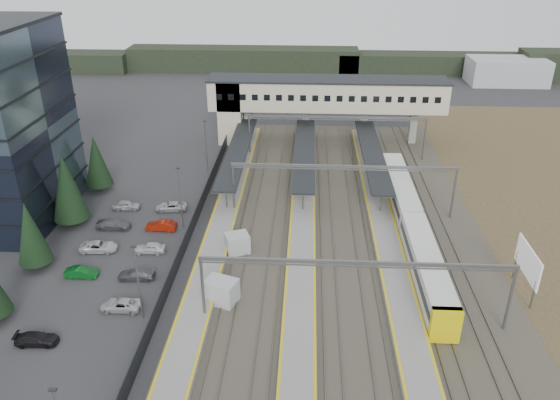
# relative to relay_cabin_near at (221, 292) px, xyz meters

# --- Properties ---
(ground) EXTENTS (220.00, 220.00, 0.00)m
(ground) POSITION_rel_relay_cabin_near_xyz_m (0.83, 5.14, -1.30)
(ground) COLOR #2B2B2D
(ground) RESTS_ON ground
(conifer_row) EXTENTS (4.42, 49.82, 9.50)m
(conifer_row) POSITION_rel_relay_cabin_near_xyz_m (-21.17, 1.28, 3.54)
(conifer_row) COLOR black
(conifer_row) RESTS_ON ground
(car_park) EXTENTS (10.47, 44.72, 1.27)m
(car_park) POSITION_rel_relay_cabin_near_xyz_m (-12.44, 0.60, -0.70)
(car_park) COLOR silver
(car_park) RESTS_ON ground
(lampposts) EXTENTS (0.50, 53.25, 8.07)m
(lampposts) POSITION_rel_relay_cabin_near_xyz_m (-7.17, 6.39, 3.04)
(lampposts) COLOR slate
(lampposts) RESTS_ON ground
(fence) EXTENTS (0.08, 90.00, 2.00)m
(fence) POSITION_rel_relay_cabin_near_xyz_m (-5.67, 10.14, -0.30)
(fence) COLOR #26282B
(fence) RESTS_ON ground
(relay_cabin_near) EXTENTS (3.70, 3.21, 2.59)m
(relay_cabin_near) POSITION_rel_relay_cabin_near_xyz_m (0.00, 0.00, 0.00)
(relay_cabin_near) COLOR #A7A9AD
(relay_cabin_near) RESTS_ON ground
(relay_cabin_far) EXTENTS (3.23, 2.98, 2.39)m
(relay_cabin_far) POSITION_rel_relay_cabin_near_xyz_m (0.44, 9.42, -0.10)
(relay_cabin_far) COLOR #A7A9AD
(relay_cabin_far) RESTS_ON ground
(rail_corridor) EXTENTS (34.00, 90.00, 0.92)m
(rail_corridor) POSITION_rel_relay_cabin_near_xyz_m (10.17, 10.14, -1.01)
(rail_corridor) COLOR #37342B
(rail_corridor) RESTS_ON ground
(canopies) EXTENTS (23.10, 30.00, 3.28)m
(canopies) POSITION_rel_relay_cabin_near_xyz_m (7.83, 32.14, 2.63)
(canopies) COLOR black
(canopies) RESTS_ON ground
(footbridge) EXTENTS (40.40, 6.40, 11.20)m
(footbridge) POSITION_rel_relay_cabin_near_xyz_m (8.53, 47.14, 6.64)
(footbridge) COLOR #C4BB95
(footbridge) RESTS_ON ground
(gantries) EXTENTS (28.40, 62.28, 7.17)m
(gantries) POSITION_rel_relay_cabin_near_xyz_m (12.83, 8.14, 4.70)
(gantries) COLOR slate
(gantries) RESTS_ON ground
(train) EXTENTS (2.72, 37.81, 3.42)m
(train) POSITION_rel_relay_cabin_near_xyz_m (20.83, 13.43, 0.65)
(train) COLOR silver
(train) RESTS_ON ground
(billboard) EXTENTS (0.20, 6.24, 5.35)m
(billboard) POSITION_rel_relay_cabin_near_xyz_m (30.50, 3.22, 2.32)
(billboard) COLOR slate
(billboard) RESTS_ON ground
(treeline_far) EXTENTS (170.00, 19.00, 7.00)m
(treeline_far) POSITION_rel_relay_cabin_near_xyz_m (24.64, 97.42, 1.65)
(treeline_far) COLOR black
(treeline_far) RESTS_ON ground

